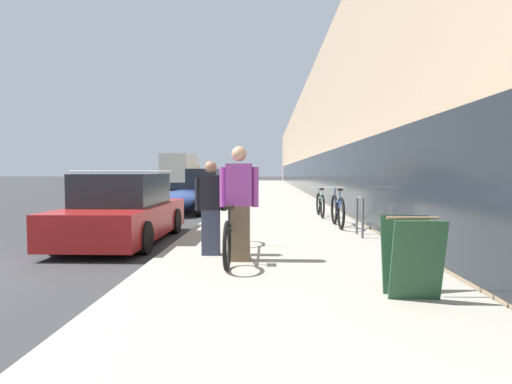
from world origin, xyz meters
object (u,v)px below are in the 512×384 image
at_px(cruiser_bike_nearest, 337,210).
at_px(sandwich_board_sign, 412,257).
at_px(moving_truck, 181,172).
at_px(tandem_bicycle, 233,233).
at_px(cruiser_bike_middle, 320,204).
at_px(bike_rack_hoop, 360,212).
at_px(person_bystander, 211,208).
at_px(parked_sedan_far, 204,187).
at_px(vintage_roadster_curbside, 183,200).
at_px(parked_sedan_curbside, 124,211).
at_px(person_rider, 239,203).

relative_size(cruiser_bike_nearest, sandwich_board_sign, 1.96).
height_order(cruiser_bike_nearest, moving_truck, moving_truck).
relative_size(tandem_bicycle, cruiser_bike_middle, 1.64).
relative_size(bike_rack_hoop, cruiser_bike_nearest, 0.48).
relative_size(person_bystander, parked_sedan_far, 0.34).
bearing_deg(cruiser_bike_middle, moving_truck, 112.85).
bearing_deg(moving_truck, sandwich_board_sign, -72.97).
height_order(vintage_roadster_curbside, moving_truck, moving_truck).
relative_size(tandem_bicycle, sandwich_board_sign, 3.06).
distance_m(vintage_roadster_curbside, moving_truck, 19.95).
xyz_separation_m(bike_rack_hoop, cruiser_bike_nearest, (-0.22, 1.47, -0.10)).
relative_size(cruiser_bike_middle, parked_sedan_curbside, 0.42).
xyz_separation_m(cruiser_bike_nearest, sandwich_board_sign, (-0.16, -5.64, 0.04)).
relative_size(tandem_bicycle, cruiser_bike_nearest, 1.56).
bearing_deg(person_bystander, cruiser_bike_middle, 65.94).
distance_m(cruiser_bike_middle, moving_truck, 23.25).
relative_size(person_bystander, moving_truck, 0.23).
relative_size(person_rider, parked_sedan_far, 0.39).
xyz_separation_m(person_bystander, cruiser_bike_nearest, (2.71, 3.47, -0.38)).
bearing_deg(person_rider, bike_rack_hoop, 45.05).
bearing_deg(tandem_bicycle, bike_rack_hoop, 39.13).
xyz_separation_m(bike_rack_hoop, cruiser_bike_middle, (-0.35, 3.77, -0.14)).
xyz_separation_m(bike_rack_hoop, sandwich_board_sign, (-0.38, -4.17, -0.06)).
bearing_deg(tandem_bicycle, person_bystander, 169.89).
xyz_separation_m(tandem_bicycle, person_bystander, (-0.38, 0.07, 0.41)).
xyz_separation_m(person_rider, person_bystander, (-0.50, 0.42, -0.11)).
relative_size(person_rider, parked_sedan_curbside, 0.44).
bearing_deg(cruiser_bike_middle, cruiser_bike_nearest, -86.79).
bearing_deg(bike_rack_hoop, moving_truck, 110.41).
height_order(tandem_bicycle, sandwich_board_sign, sandwich_board_sign).
distance_m(tandem_bicycle, cruiser_bike_middle, 6.24).
relative_size(person_bystander, cruiser_bike_middle, 0.94).
distance_m(bike_rack_hoop, vintage_roadster_curbside, 7.63).
relative_size(cruiser_bike_middle, vintage_roadster_curbside, 0.41).
bearing_deg(sandwich_board_sign, parked_sedan_curbside, 140.02).
distance_m(person_bystander, cruiser_bike_nearest, 4.42).
relative_size(parked_sedan_far, moving_truck, 0.68).
bearing_deg(cruiser_bike_nearest, parked_sedan_curbside, -160.15).
bearing_deg(cruiser_bike_nearest, parked_sedan_far, 116.79).
height_order(person_rider, moving_truck, moving_truck).
bearing_deg(sandwich_board_sign, person_bystander, 139.59).
distance_m(person_bystander, sandwich_board_sign, 3.36).
height_order(person_rider, sandwich_board_sign, person_rider).
bearing_deg(tandem_bicycle, cruiser_bike_middle, 69.38).
relative_size(parked_sedan_curbside, parked_sedan_far, 0.88).
relative_size(bike_rack_hoop, cruiser_bike_middle, 0.50).
bearing_deg(cruiser_bike_nearest, moving_truck, 111.10).
xyz_separation_m(person_bystander, sandwich_board_sign, (2.55, -2.17, -0.34)).
height_order(parked_sedan_curbside, moving_truck, moving_truck).
xyz_separation_m(person_bystander, bike_rack_hoop, (2.93, 2.01, -0.27)).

